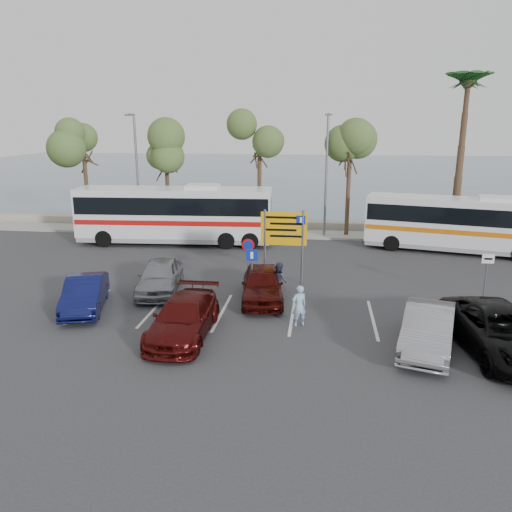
# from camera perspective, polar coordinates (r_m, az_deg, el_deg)

# --- Properties ---
(ground) EXTENTS (120.00, 120.00, 0.00)m
(ground) POSITION_cam_1_polar(r_m,az_deg,el_deg) (21.49, -0.22, -5.61)
(ground) COLOR #2F2F32
(ground) RESTS_ON ground
(kerb_strip) EXTENTS (44.00, 2.40, 0.15)m
(kerb_strip) POSITION_cam_1_polar(r_m,az_deg,el_deg) (34.86, 2.84, 2.57)
(kerb_strip) COLOR gray
(kerb_strip) RESTS_ON ground
(seawall) EXTENTS (48.00, 0.80, 0.60)m
(seawall) POSITION_cam_1_polar(r_m,az_deg,el_deg) (36.76, 3.09, 3.57)
(seawall) COLOR #A49C83
(seawall) RESTS_ON ground
(sea) EXTENTS (140.00, 140.00, 0.00)m
(sea) POSITION_cam_1_polar(r_m,az_deg,el_deg) (80.34, 5.54, 9.52)
(sea) COLOR #3F5365
(sea) RESTS_ON ground
(tree_far_left) EXTENTS (3.20, 3.20, 7.60)m
(tree_far_left) POSITION_cam_1_polar(r_m,az_deg,el_deg) (37.83, -19.21, 12.32)
(tree_far_left) COLOR #382619
(tree_far_left) RESTS_ON kerb_strip
(tree_left) EXTENTS (3.20, 3.20, 7.20)m
(tree_left) POSITION_cam_1_polar(r_m,az_deg,el_deg) (35.61, -10.28, 12.25)
(tree_left) COLOR #382619
(tree_left) RESTS_ON kerb_strip
(tree_mid) EXTENTS (3.20, 3.20, 8.00)m
(tree_mid) POSITION_cam_1_polar(r_m,az_deg,el_deg) (34.20, 0.41, 13.47)
(tree_mid) COLOR #382619
(tree_mid) RESTS_ON kerb_strip
(tree_right) EXTENTS (3.20, 3.20, 7.40)m
(tree_right) POSITION_cam_1_polar(r_m,az_deg,el_deg) (34.02, 10.73, 12.39)
(tree_right) COLOR #382619
(tree_right) RESTS_ON kerb_strip
(palm_tree) EXTENTS (4.80, 4.80, 11.20)m
(palm_tree) POSITION_cam_1_polar(r_m,az_deg,el_deg) (35.14, 23.07, 17.62)
(palm_tree) COLOR #382619
(palm_tree) RESTS_ON kerb_strip
(street_lamp_left) EXTENTS (0.45, 1.15, 8.01)m
(street_lamp_left) POSITION_cam_1_polar(r_m,az_deg,el_deg) (35.90, -13.50, 9.85)
(street_lamp_left) COLOR slate
(street_lamp_left) RESTS_ON kerb_strip
(street_lamp_right) EXTENTS (0.45, 1.15, 8.01)m
(street_lamp_right) POSITION_cam_1_polar(r_m,az_deg,el_deg) (33.59, 8.05, 9.78)
(street_lamp_right) COLOR slate
(street_lamp_right) RESTS_ON kerb_strip
(direction_sign) EXTENTS (2.20, 0.12, 3.60)m
(direction_sign) POSITION_cam_1_polar(r_m,az_deg,el_deg) (23.76, 3.21, 2.49)
(direction_sign) COLOR slate
(direction_sign) RESTS_ON ground
(sign_no_stop) EXTENTS (0.60, 0.08, 2.35)m
(sign_no_stop) POSITION_cam_1_polar(r_m,az_deg,el_deg) (23.34, -0.90, 0.13)
(sign_no_stop) COLOR slate
(sign_no_stop) RESTS_ON ground
(sign_parking) EXTENTS (0.50, 0.07, 2.25)m
(sign_parking) POSITION_cam_1_polar(r_m,az_deg,el_deg) (21.80, -0.47, -1.24)
(sign_parking) COLOR slate
(sign_parking) RESTS_ON ground
(sign_taxi) EXTENTS (0.50, 0.07, 2.20)m
(sign_taxi) POSITION_cam_1_polar(r_m,az_deg,el_deg) (23.40, 24.85, -1.65)
(sign_taxi) COLOR slate
(sign_taxi) RESTS_ON ground
(lane_markings) EXTENTS (12.02, 4.20, 0.01)m
(lane_markings) POSITION_cam_1_polar(r_m,az_deg,el_deg) (20.74, -3.73, -6.41)
(lane_markings) COLOR silver
(lane_markings) RESTS_ON ground
(coach_bus_left) EXTENTS (12.41, 3.34, 3.83)m
(coach_bus_left) POSITION_cam_1_polar(r_m,az_deg,el_deg) (32.31, -9.24, 4.48)
(coach_bus_left) COLOR silver
(coach_bus_left) RESTS_ON ground
(coach_bus_right) EXTENTS (11.39, 4.89, 3.47)m
(coach_bus_right) POSITION_cam_1_polar(r_m,az_deg,el_deg) (32.14, 22.51, 3.17)
(coach_bus_right) COLOR silver
(coach_bus_right) RESTS_ON ground
(car_silver_a) EXTENTS (2.43, 4.68, 1.52)m
(car_silver_a) POSITION_cam_1_polar(r_m,az_deg,el_deg) (23.32, -10.91, -2.25)
(car_silver_a) COLOR gray
(car_silver_a) RESTS_ON ground
(car_blue) EXTENTS (2.62, 4.46, 1.39)m
(car_blue) POSITION_cam_1_polar(r_m,az_deg,el_deg) (21.96, -18.98, -4.08)
(car_blue) COLOR #0F1347
(car_blue) RESTS_ON ground
(car_maroon) EXTENTS (1.98, 4.85, 1.41)m
(car_maroon) POSITION_cam_1_polar(r_m,az_deg,el_deg) (18.44, -8.27, -7.01)
(car_maroon) COLOR #4A0D0C
(car_maroon) RESTS_ON ground
(car_red) EXTENTS (2.28, 4.57, 1.50)m
(car_red) POSITION_cam_1_polar(r_m,az_deg,el_deg) (21.77, 0.72, -3.25)
(car_red) COLOR #3F0B09
(car_red) RESTS_ON ground
(suv_black) EXTENTS (3.43, 6.00, 1.58)m
(suv_black) POSITION_cam_1_polar(r_m,az_deg,el_deg) (18.83, 26.28, -7.74)
(suv_black) COLOR black
(suv_black) RESTS_ON ground
(car_silver_b) EXTENTS (2.70, 4.81, 1.50)m
(car_silver_b) POSITION_cam_1_polar(r_m,az_deg,el_deg) (18.19, 19.04, -7.87)
(car_silver_b) COLOR gray
(car_silver_b) RESTS_ON ground
(pedestrian_near) EXTENTS (0.70, 0.61, 1.62)m
(pedestrian_near) POSITION_cam_1_polar(r_m,az_deg,el_deg) (19.18, 4.94, -5.68)
(pedestrian_near) COLOR #91B3D4
(pedestrian_near) RESTS_ON ground
(pedestrian_far) EXTENTS (0.96, 1.01, 1.66)m
(pedestrian_far) POSITION_cam_1_polar(r_m,az_deg,el_deg) (22.06, 2.68, -2.80)
(pedestrian_far) COLOR #31344A
(pedestrian_far) RESTS_ON ground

